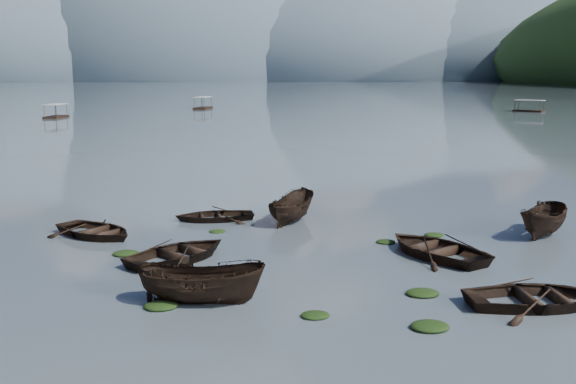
{
  "coord_description": "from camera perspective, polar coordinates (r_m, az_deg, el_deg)",
  "views": [
    {
      "loc": [
        -2.86,
        -18.19,
        7.59
      ],
      "look_at": [
        0.0,
        12.0,
        2.0
      ],
      "focal_mm": 40.0,
      "sensor_mm": 36.0,
      "label": 1
    }
  ],
  "objects": [
    {
      "name": "ground_plane",
      "position": [
        19.91,
        3.33,
        -11.98
      ],
      "size": [
        2400.0,
        2400.0,
        0.0
      ],
      "primitive_type": "plane",
      "color": "#4B555E"
    },
    {
      "name": "haze_mtn_a",
      "position": [
        953.54,
        -21.35,
        9.28
      ],
      "size": [
        520.0,
        520.0,
        280.0
      ],
      "primitive_type": "ellipsoid",
      "color": "#475666",
      "rests_on": "ground"
    },
    {
      "name": "haze_mtn_b",
      "position": [
        919.99,
        -9.11,
        9.84
      ],
      "size": [
        520.0,
        520.0,
        340.0
      ],
      "primitive_type": "ellipsoid",
      "color": "#475666",
      "rests_on": "ground"
    },
    {
      "name": "haze_mtn_c",
      "position": [
        929.26,
        3.48,
        9.95
      ],
      "size": [
        520.0,
        520.0,
        260.0
      ],
      "primitive_type": "ellipsoid",
      "color": "#475666",
      "rests_on": "ground"
    },
    {
      "name": "haze_mtn_d",
      "position": [
        973.32,
        14.16,
        9.68
      ],
      "size": [
        520.0,
        520.0,
        220.0
      ],
      "primitive_type": "ellipsoid",
      "color": "#475666",
      "rests_on": "ground"
    },
    {
      "name": "rowboat_1",
      "position": [
        27.15,
        -9.63,
        -5.94
      ],
      "size": [
        5.8,
        5.71,
        0.98
      ],
      "primitive_type": "imported",
      "rotation": [
        0.0,
        0.0,
        2.31
      ],
      "color": "black",
      "rests_on": "ground"
    },
    {
      "name": "rowboat_2",
      "position": [
        22.07,
        -7.66,
        -9.77
      ],
      "size": [
        4.55,
        2.34,
        1.67
      ],
      "primitive_type": "imported",
      "rotation": [
        0.0,
        0.0,
        1.4
      ],
      "color": "black",
      "rests_on": "ground"
    },
    {
      "name": "rowboat_3",
      "position": [
        28.07,
        12.98,
        -5.52
      ],
      "size": [
        5.55,
        6.17,
        1.05
      ],
      "primitive_type": "imported",
      "rotation": [
        0.0,
        0.0,
        3.62
      ],
      "color": "black",
      "rests_on": "ground"
    },
    {
      "name": "rowboat_4",
      "position": [
        23.18,
        21.27,
        -9.4
      ],
      "size": [
        4.84,
        3.48,
        1.0
      ],
      "primitive_type": "imported",
      "rotation": [
        0.0,
        0.0,
        1.56
      ],
      "color": "black",
      "rests_on": "ground"
    },
    {
      "name": "rowboat_5",
      "position": [
        33.05,
        21.75,
        -3.59
      ],
      "size": [
        4.21,
        4.4,
        1.71
      ],
      "primitive_type": "imported",
      "rotation": [
        0.0,
        0.0,
        -0.74
      ],
      "color": "black",
      "rests_on": "ground"
    },
    {
      "name": "rowboat_6",
      "position": [
        31.86,
        -16.72,
        -3.79
      ],
      "size": [
        5.61,
        5.5,
        0.95
      ],
      "primitive_type": "imported",
      "rotation": [
        0.0,
        0.0,
        0.84
      ],
      "color": "black",
      "rests_on": "ground"
    },
    {
      "name": "rowboat_7",
      "position": [
        34.13,
        -6.55,
        -2.47
      ],
      "size": [
        4.38,
        3.33,
        0.85
      ],
      "primitive_type": "imported",
      "rotation": [
        0.0,
        0.0,
        4.81
      ],
      "color": "black",
      "rests_on": "ground"
    },
    {
      "name": "rowboat_8",
      "position": [
        33.58,
        0.28,
        -2.62
      ],
      "size": [
        3.47,
        4.62,
        1.68
      ],
      "primitive_type": "imported",
      "rotation": [
        0.0,
        0.0,
        2.66
      ],
      "color": "black",
      "rests_on": "ground"
    },
    {
      "name": "weed_clump_0",
      "position": [
        21.89,
        -11.23,
        -10.05
      ],
      "size": [
        1.13,
        0.93,
        0.25
      ],
      "primitive_type": "ellipsoid",
      "color": "black",
      "rests_on": "ground"
    },
    {
      "name": "weed_clump_1",
      "position": [
        20.76,
        2.43,
        -11.0
      ],
      "size": [
        0.94,
        0.75,
        0.21
      ],
      "primitive_type": "ellipsoid",
      "color": "black",
      "rests_on": "ground"
    },
    {
      "name": "weed_clump_2",
      "position": [
        20.3,
        12.49,
        -11.76
      ],
      "size": [
        1.21,
        0.96,
        0.26
      ],
      "primitive_type": "ellipsoid",
      "color": "black",
      "rests_on": "ground"
    },
    {
      "name": "weed_clump_3",
      "position": [
        29.71,
        8.68,
        -4.48
      ],
      "size": [
        0.89,
        0.75,
        0.2
      ],
      "primitive_type": "ellipsoid",
      "color": "black",
      "rests_on": "ground"
    },
    {
      "name": "weed_clump_4",
      "position": [
        23.15,
        11.87,
        -8.93
      ],
      "size": [
        1.18,
        0.94,
        0.24
      ],
      "primitive_type": "ellipsoid",
      "color": "black",
      "rests_on": "ground"
    },
    {
      "name": "weed_clump_5",
      "position": [
        28.3,
        -14.2,
        -5.44
      ],
      "size": [
        1.13,
        0.92,
        0.24
      ],
      "primitive_type": "ellipsoid",
      "color": "black",
      "rests_on": "ground"
    },
    {
      "name": "weed_clump_6",
      "position": [
        31.52,
        -6.31,
        -3.55
      ],
      "size": [
        0.82,
        0.68,
        0.17
      ],
      "primitive_type": "ellipsoid",
      "color": "black",
      "rests_on": "ground"
    },
    {
      "name": "weed_clump_7",
      "position": [
        31.37,
        12.85,
        -3.82
      ],
      "size": [
        0.94,
        0.75,
        0.21
      ],
      "primitive_type": "ellipsoid",
      "color": "black",
      "rests_on": "ground"
    },
    {
      "name": "pontoon_left",
      "position": [
        120.83,
        -19.91,
        6.22
      ],
      "size": [
        3.27,
        6.3,
        2.31
      ],
      "primitive_type": null,
      "rotation": [
        0.0,
        0.0,
        -0.13
      ],
      "color": "black",
      "rests_on": "ground"
    },
    {
      "name": "pontoon_centre",
      "position": [
        144.2,
        -7.56,
        7.33
      ],
      "size": [
        4.32,
        7.12,
        2.55
      ],
      "primitive_type": null,
      "rotation": [
        0.0,
        0.0,
        -0.25
      ],
      "color": "black",
      "rests_on": "ground"
    },
    {
      "name": "pontoon_right",
      "position": [
        141.02,
        20.62,
        6.69
      ],
      "size": [
        5.89,
        6.04,
        2.28
      ],
      "primitive_type": null,
      "rotation": [
        0.0,
        0.0,
        0.75
      ],
      "color": "black",
      "rests_on": "ground"
    }
  ]
}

